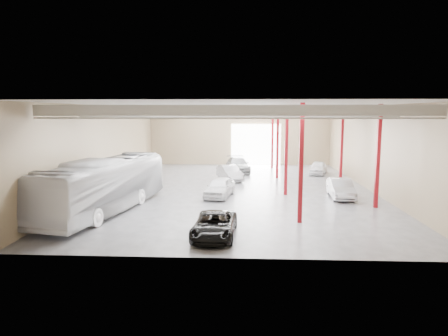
# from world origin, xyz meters

# --- Properties ---
(depot_shell) EXTENTS (22.12, 32.12, 7.06)m
(depot_shell) POSITION_xyz_m (0.13, 0.48, 4.98)
(depot_shell) COLOR #48484D
(depot_shell) RESTS_ON ground
(coach_bus) EXTENTS (5.19, 12.94, 3.51)m
(coach_bus) POSITION_xyz_m (-8.50, -8.00, 1.76)
(coach_bus) COLOR silver
(coach_bus) RESTS_ON ground
(black_sedan) EXTENTS (2.35, 4.70, 1.28)m
(black_sedan) POSITION_xyz_m (-1.01, -13.00, 0.64)
(black_sedan) COLOR black
(black_sedan) RESTS_ON ground
(car_row_a) EXTENTS (2.57, 4.62, 1.49)m
(car_row_a) POSITION_xyz_m (-1.34, -3.00, 0.74)
(car_row_a) COLOR white
(car_row_a) RESTS_ON ground
(car_row_b) EXTENTS (2.89, 4.58, 1.42)m
(car_row_b) POSITION_xyz_m (-0.82, 4.50, 0.71)
(car_row_b) COLOR #BBBBC0
(car_row_b) RESTS_ON ground
(car_row_c) EXTENTS (2.95, 5.76, 1.60)m
(car_row_c) POSITION_xyz_m (-0.11, 9.70, 0.80)
(car_row_c) COLOR slate
(car_row_c) RESTS_ON ground
(car_right_near) EXTENTS (1.74, 4.51, 1.47)m
(car_right_near) POSITION_xyz_m (7.86, -2.96, 0.73)
(car_right_near) COLOR #B3B3B8
(car_right_near) RESTS_ON ground
(car_right_far) EXTENTS (2.66, 4.27, 1.35)m
(car_right_far) POSITION_xyz_m (8.30, 8.74, 0.68)
(car_right_far) COLOR white
(car_right_far) RESTS_ON ground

